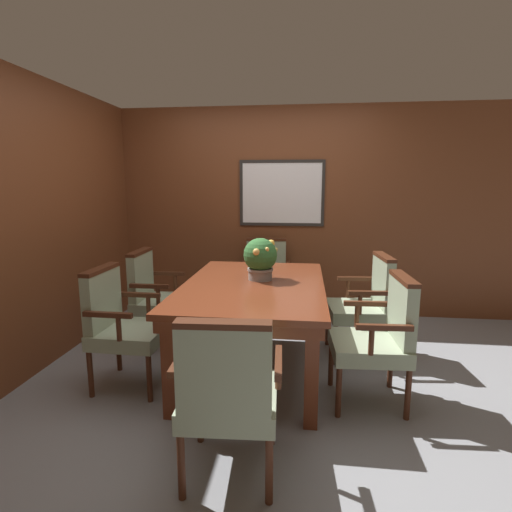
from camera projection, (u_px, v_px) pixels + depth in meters
name	position (u px, v px, depth m)	size (l,w,h in m)	color
ground_plane	(251.00, 371.00, 3.37)	(14.00, 14.00, 0.00)	gray
wall_back	(269.00, 212.00, 4.79)	(7.20, 0.08, 2.45)	brown
wall_left	(39.00, 225.00, 3.37)	(0.06, 7.20, 2.45)	brown
dining_table	(254.00, 294.00, 3.31)	(1.15, 1.77, 0.76)	maroon
chair_head_near	(228.00, 390.00, 2.06)	(0.57, 0.55, 0.94)	#472314
chair_right_far	(366.00, 301.00, 3.63)	(0.56, 0.58, 0.94)	#472314
chair_left_far	(156.00, 294.00, 3.86)	(0.53, 0.56, 0.94)	#472314
chair_left_near	(121.00, 322.00, 3.08)	(0.53, 0.56, 0.94)	#472314
chair_head_far	(266.00, 276.00, 4.59)	(0.56, 0.54, 0.94)	#472314
chair_right_near	(380.00, 334.00, 2.82)	(0.54, 0.57, 0.94)	#472314
potted_plant	(260.00, 258.00, 3.39)	(0.29, 0.30, 0.36)	gray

